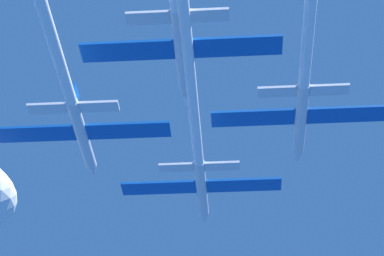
# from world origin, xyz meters

# --- Properties ---
(jet_lead) EXTENTS (15.72, 59.71, 2.60)m
(jet_lead) POSITION_xyz_m (0.21, -18.66, 0.06)
(jet_lead) COLOR silver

